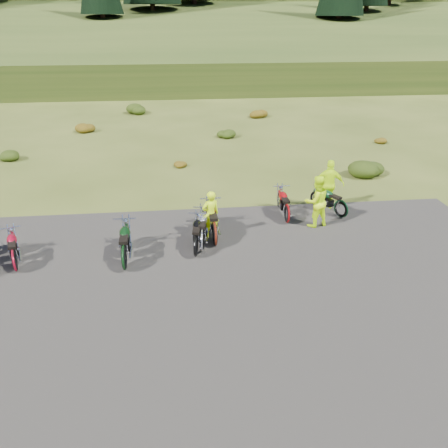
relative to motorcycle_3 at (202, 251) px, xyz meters
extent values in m
plane|color=#3A4818|center=(-0.24, -0.75, 0.00)|extent=(300.00, 300.00, 0.00)
cube|color=black|center=(-0.24, -2.75, 0.00)|extent=(20.00, 12.00, 0.04)
cube|color=#2D3F15|center=(-0.24, 109.25, 0.00)|extent=(300.00, 90.00, 9.17)
cylinder|color=black|center=(-9.24, 49.25, 5.69)|extent=(0.70, 0.70, 2.20)
cylinder|color=black|center=(-3.24, 55.25, 6.88)|extent=(0.70, 0.70, 2.20)
cylinder|color=black|center=(2.76, 61.25, 8.08)|extent=(0.70, 0.70, 2.20)
cylinder|color=black|center=(20.76, 48.25, 5.49)|extent=(0.70, 0.70, 2.20)
cylinder|color=black|center=(26.76, 54.25, 6.68)|extent=(0.70, 0.70, 2.20)
cylinder|color=black|center=(32.76, 60.25, 7.88)|extent=(0.70, 0.70, 2.20)
ellipsoid|color=#20360D|center=(-9.34, 10.55, 0.31)|extent=(1.03, 1.03, 0.61)
ellipsoid|color=brown|center=(-6.44, 15.85, 0.38)|extent=(1.30, 1.30, 0.77)
ellipsoid|color=#20360D|center=(-3.54, 21.15, 0.46)|extent=(1.56, 1.56, 0.92)
ellipsoid|color=brown|center=(-0.64, 8.45, 0.23)|extent=(0.77, 0.77, 0.45)
ellipsoid|color=#20360D|center=(2.26, 13.75, 0.31)|extent=(1.03, 1.03, 0.61)
ellipsoid|color=brown|center=(5.16, 19.05, 0.38)|extent=(1.30, 1.30, 0.77)
ellipsoid|color=#20360D|center=(8.06, 6.35, 0.46)|extent=(1.56, 1.56, 0.92)
ellipsoid|color=brown|center=(10.96, 11.65, 0.23)|extent=(0.77, 0.77, 0.45)
imported|color=#CCF50C|center=(0.35, 0.92, 0.82)|extent=(0.69, 0.56, 1.63)
imported|color=#CCF50C|center=(4.07, 1.37, 0.93)|extent=(1.05, 0.91, 1.86)
imported|color=#CCF50C|center=(5.03, 2.87, 0.95)|extent=(1.19, 0.74, 1.90)
camera|label=1|loc=(-0.60, -12.16, 6.88)|focal=35.00mm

